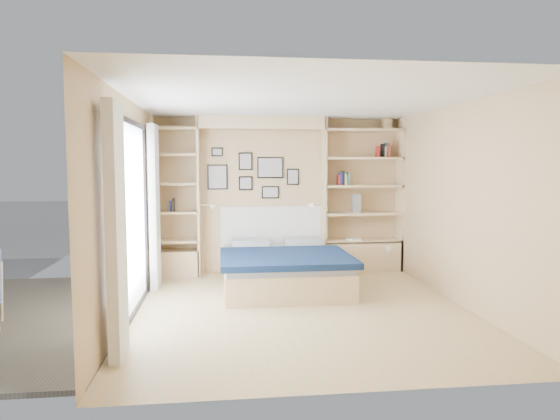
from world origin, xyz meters
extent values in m
plane|color=tan|center=(0.00, 0.00, 0.00)|extent=(4.50, 4.50, 0.00)
plane|color=tan|center=(0.00, 2.25, 1.25)|extent=(4.00, 0.00, 4.00)
plane|color=tan|center=(0.00, -2.25, 1.25)|extent=(4.00, 0.00, 4.00)
plane|color=tan|center=(-2.00, 0.00, 1.25)|extent=(0.00, 4.50, 4.50)
plane|color=tan|center=(2.00, 0.00, 1.25)|extent=(0.00, 4.50, 4.50)
plane|color=white|center=(0.00, 0.00, 2.50)|extent=(4.50, 4.50, 0.00)
cube|color=#E0BF85|center=(-1.30, 2.08, 1.25)|extent=(0.04, 0.35, 2.50)
cube|color=#E0BF85|center=(0.70, 2.08, 1.25)|extent=(0.04, 0.35, 2.50)
cube|color=#E0BF85|center=(-0.30, 2.08, 2.40)|extent=(2.00, 0.35, 0.20)
cube|color=#E0BF85|center=(1.98, 2.08, 1.25)|extent=(0.04, 0.35, 2.50)
cube|color=#E0BF85|center=(-1.98, 2.08, 1.25)|extent=(0.04, 0.35, 2.50)
cube|color=#E0BF85|center=(1.35, 2.08, 0.25)|extent=(1.30, 0.35, 0.50)
cube|color=#E0BF85|center=(-1.65, 2.08, 0.20)|extent=(0.70, 0.35, 0.40)
cube|color=black|center=(-1.97, 0.00, 2.23)|extent=(0.04, 2.08, 0.06)
cube|color=black|center=(-1.97, 0.00, 0.03)|extent=(0.04, 2.08, 0.06)
cube|color=black|center=(-1.97, -1.02, 1.10)|extent=(0.04, 0.06, 2.20)
cube|color=black|center=(-1.97, 1.02, 1.10)|extent=(0.04, 0.06, 2.20)
cube|color=silver|center=(-1.98, 0.00, 1.12)|extent=(0.01, 2.00, 2.20)
cube|color=white|center=(-1.88, -1.30, 1.15)|extent=(0.10, 0.45, 2.30)
cube|color=white|center=(-1.88, 1.30, 1.15)|extent=(0.10, 0.45, 2.30)
cube|color=#E0BF85|center=(1.35, 2.08, 0.50)|extent=(1.30, 0.35, 0.04)
cube|color=#E0BF85|center=(1.35, 2.08, 0.95)|extent=(1.30, 0.35, 0.04)
cube|color=#E0BF85|center=(1.35, 2.08, 1.40)|extent=(1.30, 0.35, 0.04)
cube|color=#E0BF85|center=(1.35, 2.08, 1.85)|extent=(1.30, 0.35, 0.04)
cube|color=#E0BF85|center=(1.35, 2.08, 2.30)|extent=(1.30, 0.35, 0.04)
cube|color=#E0BF85|center=(-1.65, 2.08, 0.55)|extent=(0.70, 0.35, 0.04)
cube|color=#E0BF85|center=(-1.65, 2.08, 1.00)|extent=(0.70, 0.35, 0.04)
cube|color=#E0BF85|center=(-1.65, 2.08, 1.45)|extent=(0.70, 0.35, 0.04)
cube|color=#E0BF85|center=(-1.65, 2.08, 1.90)|extent=(0.70, 0.35, 0.04)
cube|color=#E0BF85|center=(-1.65, 2.08, 2.30)|extent=(0.70, 0.35, 0.04)
cube|color=#E0BF85|center=(-0.08, 1.15, 0.18)|extent=(1.67, 2.08, 0.36)
cube|color=#A4A7B2|center=(-0.08, 1.15, 0.41)|extent=(1.63, 2.04, 0.10)
cube|color=#0E1F3F|center=(-0.08, 0.80, 0.48)|extent=(1.77, 1.46, 0.08)
cube|color=#A4A7B2|center=(-0.50, 1.90, 0.52)|extent=(0.57, 0.42, 0.12)
cube|color=#A4A7B2|center=(0.33, 1.90, 0.52)|extent=(0.57, 0.42, 0.12)
cube|color=white|center=(-0.08, 2.22, 0.72)|extent=(1.77, 0.04, 0.70)
cube|color=black|center=(-1.00, 2.23, 1.55)|extent=(0.32, 0.02, 0.40)
cube|color=gray|center=(-1.00, 2.21, 1.55)|extent=(0.28, 0.01, 0.36)
cube|color=black|center=(-0.55, 2.23, 1.80)|extent=(0.22, 0.02, 0.28)
cube|color=gray|center=(-0.55, 2.21, 1.80)|extent=(0.18, 0.01, 0.24)
cube|color=black|center=(-0.55, 2.23, 1.45)|extent=(0.22, 0.02, 0.22)
cube|color=gray|center=(-0.55, 2.21, 1.45)|extent=(0.18, 0.01, 0.18)
cube|color=black|center=(-0.15, 2.23, 1.70)|extent=(0.42, 0.02, 0.34)
cube|color=gray|center=(-0.15, 2.21, 1.70)|extent=(0.38, 0.01, 0.30)
cube|color=black|center=(-0.15, 2.23, 1.30)|extent=(0.28, 0.02, 0.20)
cube|color=gray|center=(-0.15, 2.21, 1.30)|extent=(0.24, 0.01, 0.16)
cube|color=black|center=(0.22, 2.23, 1.55)|extent=(0.20, 0.02, 0.26)
cube|color=gray|center=(0.22, 2.21, 1.55)|extent=(0.16, 0.01, 0.22)
cube|color=black|center=(-1.00, 2.23, 1.95)|extent=(0.18, 0.02, 0.14)
cube|color=gray|center=(-1.00, 2.21, 1.95)|extent=(0.14, 0.01, 0.10)
cylinder|color=silver|center=(-1.16, 2.00, 1.12)|extent=(0.20, 0.02, 0.02)
cone|color=white|center=(-1.06, 2.00, 1.10)|extent=(0.13, 0.12, 0.15)
cylinder|color=silver|center=(0.56, 2.00, 1.12)|extent=(0.20, 0.02, 0.02)
cone|color=white|center=(0.46, 2.00, 1.10)|extent=(0.13, 0.12, 0.15)
cube|color=#A51E1E|center=(0.94, 2.07, 1.50)|extent=(0.02, 0.15, 0.16)
cube|color=navy|center=(0.97, 2.07, 1.52)|extent=(0.03, 0.15, 0.20)
cube|color=black|center=(1.01, 2.07, 1.53)|extent=(0.03, 0.15, 0.22)
cube|color=#BFB28C|center=(1.05, 2.07, 1.50)|extent=(0.04, 0.15, 0.17)
cube|color=#295C50|center=(1.10, 2.07, 1.52)|extent=(0.03, 0.15, 0.21)
cube|color=#A51E1E|center=(1.59, 2.07, 1.96)|extent=(0.02, 0.15, 0.17)
cube|color=black|center=(1.67, 2.07, 1.98)|extent=(0.03, 0.15, 0.21)
cube|color=#C3A78C|center=(1.70, 2.07, 1.95)|extent=(0.04, 0.15, 0.17)
cube|color=#25564A|center=(1.73, 2.07, 1.99)|extent=(0.03, 0.15, 0.23)
cube|color=#A51E1E|center=(1.76, 2.07, 1.98)|extent=(0.03, 0.15, 0.22)
cube|color=navy|center=(-1.73, 2.07, 1.10)|extent=(0.02, 0.15, 0.17)
cube|color=black|center=(-1.68, 2.07, 1.12)|extent=(0.03, 0.15, 0.21)
cube|color=#E0BF85|center=(1.73, 2.07, 2.40)|extent=(0.13, 0.13, 0.15)
cone|color=#E0BF85|center=(1.73, 2.07, 2.51)|extent=(0.20, 0.20, 0.08)
cube|color=slate|center=(1.25, 2.07, 1.12)|extent=(0.12, 0.12, 0.30)
cube|color=white|center=(1.20, 2.02, 0.54)|extent=(0.22, 0.16, 0.03)
cylinder|color=tan|center=(-3.41, -0.01, 0.31)|extent=(0.13, 0.33, 0.67)
camera|label=1|loc=(-0.95, -5.83, 1.74)|focal=32.00mm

